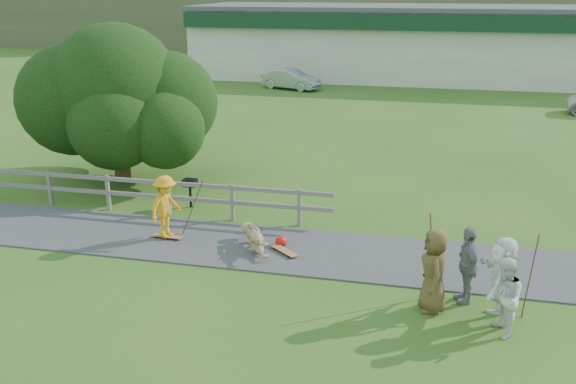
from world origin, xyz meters
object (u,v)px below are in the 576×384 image
Objects in this scene: spectator_a at (504,298)px; bbq at (190,193)px; spectator_c at (434,271)px; skater_fallen at (255,238)px; car_silver at (291,79)px; skater_rider at (166,210)px; tree at (118,117)px; spectator_b at (467,265)px; spectator_d at (502,279)px.

spectator_a is 10.52m from bbq.
spectator_c is 2.02× the size of bbq.
skater_fallen is 26.58m from car_silver.
skater_rider is 6.43m from tree.
spectator_b is at bearing -30.17° from tree.
spectator_d is 30.48m from car_silver.
bbq is (3.49, -2.32, -1.79)m from tree.
bbq is (-8.81, 5.74, -0.36)m from spectator_a.
spectator_a is 14.77m from tree.
spectator_c is (7.09, -2.37, 0.06)m from skater_rider.
skater_rider is 2.59m from skater_fallen.
tree reaches higher than skater_fallen.
spectator_d reaches higher than bbq.
spectator_d reaches higher than spectator_a.
car_silver is at bearing -168.75° from spectator_d.
skater_rider is 1.89× the size of bbq.
spectator_a is 31.08m from car_silver.
skater_rider is at bearing -116.16° from spectator_d.
car_silver is at bearing 86.52° from tree.
bbq is (-2.90, 2.77, 0.12)m from skater_fallen.
spectator_d reaches higher than spectator_b.
spectator_c is 0.25× the size of tree.
spectator_a reaches higher than bbq.
bbq is at bearing 105.57° from skater_fallen.
tree is (-12.30, 8.06, 1.43)m from spectator_a.
spectator_b reaches higher than skater_fallen.
bbq is at bearing -133.20° from spectator_b.
spectator_d is 0.47× the size of car_silver.
spectator_b is at bearing -140.69° from car_silver.
spectator_a is at bearing -57.34° from skater_fallen.
tree reaches higher than bbq.
tree is (-11.63, 6.76, 1.37)m from spectator_b.
spectator_b reaches higher than car_silver.
skater_rider is 2.69m from bbq.
spectator_c and spectator_d have the same top height.
spectator_c reaches higher than spectator_b.
spectator_d is (0.66, -0.66, 0.05)m from spectator_b.
bbq is at bearing -130.00° from spectator_d.
spectator_a reaches higher than car_silver.
spectator_c is at bearing -32.80° from bbq.
spectator_c is 0.46× the size of car_silver.
spectator_b is 1.92× the size of bbq.
skater_rider is at bearing -81.06° from bbq.
spectator_d is 10.18m from bbq.
skater_rider is 8.79m from spectator_d.
spectator_c is 29.93m from car_silver.
spectator_c reaches higher than car_silver.
skater_rider is 26.08m from car_silver.
spectator_a is 0.89× the size of spectator_d.
spectator_d is (8.44, -2.46, 0.06)m from skater_rider.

